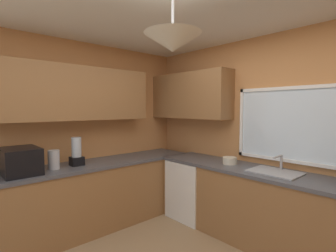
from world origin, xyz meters
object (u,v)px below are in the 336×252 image
at_px(dishwasher, 194,189).
at_px(sink_assembly, 275,172).
at_px(blender_appliance, 77,153).
at_px(bowl, 230,161).
at_px(kettle, 54,160).
at_px(microwave, 20,161).

relative_size(dishwasher, sink_assembly, 1.56).
xyz_separation_m(dishwasher, blender_appliance, (-0.66, -1.47, 0.63)).
bearing_deg(sink_assembly, bowl, -179.31).
bearing_deg(kettle, sink_assembly, 44.41).
bearing_deg(kettle, bowl, 55.34).
bearing_deg(sink_assembly, blender_appliance, -140.80).
bearing_deg(dishwasher, microwave, -107.41).
bearing_deg(bowl, microwave, -120.49).
height_order(kettle, blender_appliance, blender_appliance).
bearing_deg(bowl, dishwasher, -177.12).
distance_m(microwave, kettle, 0.35).
xyz_separation_m(microwave, sink_assembly, (1.85, 2.14, -0.13)).
relative_size(microwave, blender_appliance, 1.33).
relative_size(kettle, blender_appliance, 0.63).
bearing_deg(kettle, microwave, -93.31).
distance_m(sink_assembly, bowl, 0.60).
bearing_deg(dishwasher, bowl, 2.88).
relative_size(kettle, bowl, 1.27).
relative_size(sink_assembly, blender_appliance, 1.49).
height_order(microwave, sink_assembly, microwave).
height_order(microwave, kettle, microwave).
bearing_deg(dishwasher, kettle, -109.99).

